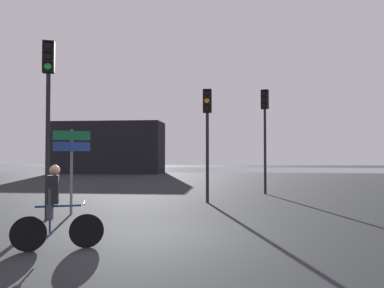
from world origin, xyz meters
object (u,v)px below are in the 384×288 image
(distant_building, at_px, (110,148))
(cyclist, at_px, (55,207))
(direction_sign_post, at_px, (72,155))
(traffic_light_far_right, at_px, (265,122))
(traffic_light_center, at_px, (207,123))
(traffic_light_near_left, at_px, (48,96))

(distant_building, distance_m, cyclist, 31.08)
(distant_building, xyz_separation_m, direction_sign_post, (7.23, -25.62, -0.76))
(direction_sign_post, bearing_deg, traffic_light_far_right, -162.77)
(traffic_light_center, relative_size, traffic_light_near_left, 0.86)
(direction_sign_post, bearing_deg, traffic_light_near_left, 47.03)
(distant_building, height_order, traffic_light_near_left, distant_building)
(distant_building, bearing_deg, traffic_light_center, -63.44)
(traffic_light_far_right, bearing_deg, direction_sign_post, 69.27)
(distant_building, height_order, cyclist, distant_building)
(traffic_light_center, bearing_deg, distant_building, -60.47)
(traffic_light_center, relative_size, traffic_light_far_right, 0.89)
(distant_building, distance_m, direction_sign_post, 26.63)
(traffic_light_near_left, distance_m, direction_sign_post, 1.97)
(distant_building, height_order, traffic_light_far_right, distant_building)
(cyclist, bearing_deg, distant_building, 174.70)
(distant_building, xyz_separation_m, traffic_light_near_left, (6.97, -26.63, 0.90))
(traffic_light_far_right, height_order, traffic_light_near_left, traffic_light_near_left)
(distant_building, relative_size, direction_sign_post, 4.09)
(traffic_light_center, height_order, direction_sign_post, traffic_light_center)
(traffic_light_far_right, distance_m, traffic_light_near_left, 10.18)
(traffic_light_far_right, relative_size, direction_sign_post, 1.87)
(traffic_light_far_right, xyz_separation_m, traffic_light_near_left, (-6.72, -7.64, 0.10))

